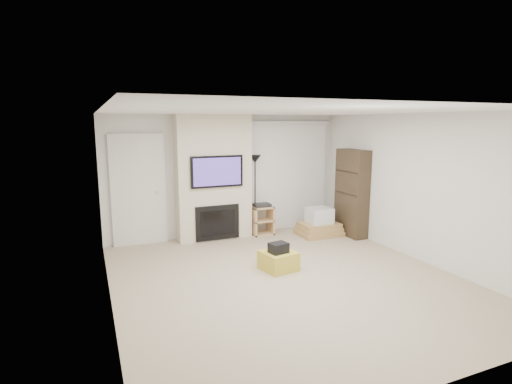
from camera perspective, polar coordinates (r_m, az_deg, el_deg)
name	(u,v)px	position (r m, az deg, el deg)	size (l,w,h in m)	color
floor	(287,279)	(6.20, 4.45, -12.31)	(5.00, 5.50, 0.00)	tan
ceiling	(289,111)	(5.74, 4.79, 11.45)	(5.00, 5.50, 0.00)	white
wall_back	(227,176)	(8.35, -4.18, 2.36)	(5.00, 2.50, 0.00)	silver
wall_front	(441,255)	(3.71, 24.91, -8.15)	(5.00, 2.50, 0.00)	silver
wall_left	(106,213)	(5.20, -20.63, -2.86)	(5.50, 2.50, 0.00)	silver
wall_right	(418,187)	(7.33, 22.19, 0.60)	(5.50, 2.50, 0.00)	silver
hvac_vent	(288,113)	(6.64, 4.62, 11.21)	(0.35, 0.18, 0.01)	silver
ottoman	(278,261)	(6.52, 3.21, -9.75)	(0.50, 0.50, 0.30)	gold
black_bag	(278,248)	(6.40, 3.23, -7.96)	(0.28, 0.22, 0.16)	black
fireplace_wall	(214,178)	(8.04, -6.05, 1.95)	(1.50, 0.47, 2.50)	beige
entry_door	(139,191)	(7.95, -16.43, 0.17)	(1.02, 0.11, 2.14)	silver
vertical_blinds	(288,172)	(8.85, 4.55, 2.93)	(1.98, 0.10, 2.37)	silver
floor_lamp	(255,172)	(8.26, -0.13, 2.83)	(0.25, 0.25, 1.68)	black
av_stand	(262,218)	(8.45, 0.83, -3.76)	(0.45, 0.38, 0.66)	tan
box_stack	(319,225)	(8.51, 9.01, -4.65)	(0.89, 0.68, 0.59)	tan
bookshelf	(352,193)	(8.50, 13.52, -0.15)	(0.30, 0.80, 1.80)	#2D2317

